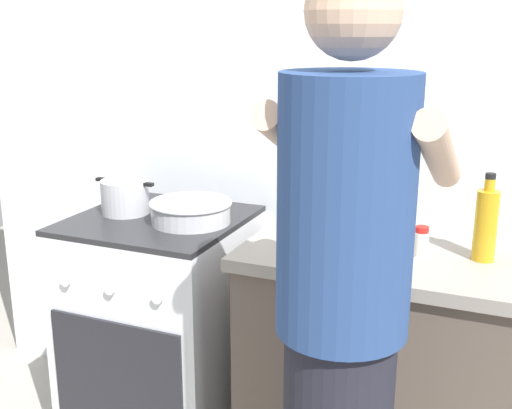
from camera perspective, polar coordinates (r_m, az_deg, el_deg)
name	(u,v)px	position (r m, az deg, el deg)	size (l,w,h in m)	color
back_wall	(335,117)	(2.38, 6.98, 7.70)	(3.20, 0.10, 2.50)	silver
countertop	(399,378)	(2.24, 12.60, -14.83)	(1.00, 0.60, 0.90)	brown
stove_range	(162,331)	(2.52, -8.30, -11.01)	(0.60, 0.62, 0.90)	silver
pot	(125,197)	(2.42, -11.53, 0.69)	(0.24, 0.18, 0.12)	#B2B2B7
mixing_bowl	(191,211)	(2.27, -5.82, -0.54)	(0.29, 0.29, 0.08)	#B7B7BC
utensil_crock	(355,197)	(2.26, 8.78, 0.67)	(0.10, 0.10, 0.30)	silver
spice_bottle	(421,242)	(2.00, 14.46, -3.21)	(0.04, 0.04, 0.09)	silver
oil_bottle	(486,224)	(2.00, 19.72, -1.62)	(0.07, 0.07, 0.26)	gold
person	(341,344)	(1.53, 7.54, -12.20)	(0.41, 0.50, 1.70)	black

